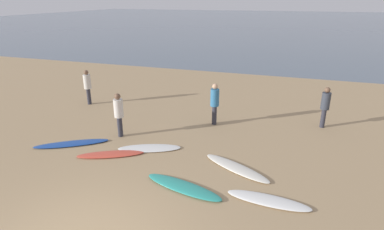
# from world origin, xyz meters

# --- Properties ---
(ground_plane) EXTENTS (120.00, 120.00, 0.20)m
(ground_plane) POSITION_xyz_m (0.00, 10.00, -0.10)
(ground_plane) COLOR tan
(ground_plane) RESTS_ON ground
(ocean_water) EXTENTS (140.00, 100.00, 0.01)m
(ocean_water) POSITION_xyz_m (0.00, 65.95, 0.00)
(ocean_water) COLOR slate
(ocean_water) RESTS_ON ground
(surfboard_0) EXTENTS (2.25, 1.66, 0.08)m
(surfboard_0) POSITION_xyz_m (-3.18, 3.93, 0.04)
(surfboard_0) COLOR #1E479E
(surfboard_0) RESTS_ON ground
(surfboard_1) EXTENTS (2.03, 1.33, 0.07)m
(surfboard_1) POSITION_xyz_m (-1.55, 3.69, 0.04)
(surfboard_1) COLOR #D84C38
(surfboard_1) RESTS_ON ground
(surfboard_2) EXTENTS (2.09, 1.28, 0.07)m
(surfboard_2) POSITION_xyz_m (-0.59, 4.46, 0.03)
(surfboard_2) COLOR white
(surfboard_2) RESTS_ON ground
(surfboard_3) EXTENTS (2.27, 1.04, 0.10)m
(surfboard_3) POSITION_xyz_m (1.19, 2.70, 0.05)
(surfboard_3) COLOR teal
(surfboard_3) RESTS_ON ground
(surfboard_4) EXTENTS (2.19, 1.45, 0.09)m
(surfboard_4) POSITION_xyz_m (2.30, 4.09, 0.04)
(surfboard_4) COLOR silver
(surfboard_4) RESTS_ON ground
(surfboard_5) EXTENTS (2.02, 0.61, 0.09)m
(surfboard_5) POSITION_xyz_m (3.31, 2.81, 0.04)
(surfboard_5) COLOR white
(surfboard_5) RESTS_ON ground
(person_0) EXTENTS (0.32, 0.32, 1.56)m
(person_0) POSITION_xyz_m (-1.98, 5.04, 0.92)
(person_0) COLOR #2D2D38
(person_0) RESTS_ON ground
(person_1) EXTENTS (0.32, 0.32, 1.57)m
(person_1) POSITION_xyz_m (-5.17, 7.73, 0.93)
(person_1) COLOR #2D2D38
(person_1) RESTS_ON ground
(person_2) EXTENTS (0.31, 0.31, 1.55)m
(person_2) POSITION_xyz_m (4.76, 8.16, 0.91)
(person_2) COLOR #2D2D38
(person_2) RESTS_ON ground
(person_3) EXTENTS (0.32, 0.32, 1.60)m
(person_3) POSITION_xyz_m (0.84, 7.17, 0.95)
(person_3) COLOR #2D2D38
(person_3) RESTS_ON ground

